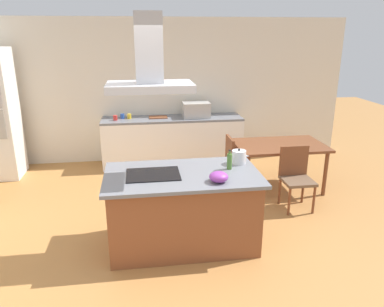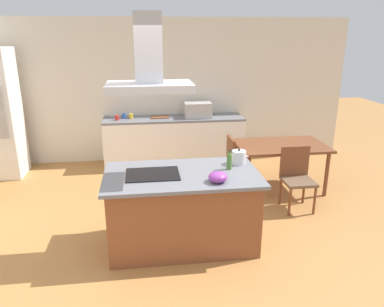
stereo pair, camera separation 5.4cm
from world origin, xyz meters
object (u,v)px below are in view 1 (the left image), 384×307
(countertop_microwave, at_px, (196,110))
(chair_at_left_end, at_px, (223,161))
(coffee_mug_yellow, at_px, (129,116))
(tea_kettle, at_px, (239,157))
(chair_facing_island, at_px, (296,174))
(coffee_mug_blue, at_px, (122,116))
(cooktop, at_px, (153,174))
(coffee_mug_red, at_px, (115,118))
(olive_oil_bottle, at_px, (229,161))
(dining_table, at_px, (279,149))
(mixing_bowl, at_px, (219,177))
(cutting_board, at_px, (158,117))
(range_hood, at_px, (149,66))

(countertop_microwave, height_order, chair_at_left_end, countertop_microwave)
(coffee_mug_yellow, bearing_deg, tea_kettle, -63.06)
(chair_at_left_end, height_order, chair_facing_island, same)
(coffee_mug_blue, bearing_deg, cooktop, -81.58)
(cooktop, distance_m, coffee_mug_red, 2.88)
(olive_oil_bottle, relative_size, coffee_mug_blue, 2.62)
(olive_oil_bottle, relative_size, coffee_mug_yellow, 2.62)
(dining_table, distance_m, chair_facing_island, 0.68)
(cooktop, xyz_separation_m, mixing_bowl, (0.69, -0.30, 0.05))
(olive_oil_bottle, bearing_deg, tea_kettle, 46.51)
(cutting_board, bearing_deg, coffee_mug_blue, 178.54)
(tea_kettle, bearing_deg, olive_oil_bottle, -133.49)
(cooktop, relative_size, coffee_mug_blue, 6.67)
(coffee_mug_yellow, distance_m, cutting_board, 0.54)
(mixing_bowl, relative_size, coffee_mug_blue, 2.30)
(mixing_bowl, distance_m, range_hood, 1.37)
(chair_facing_island, bearing_deg, chair_at_left_end, 143.99)
(mixing_bowl, xyz_separation_m, chair_at_left_end, (0.45, 1.72, -0.45))
(tea_kettle, xyz_separation_m, coffee_mug_red, (-1.62, 2.59, -0.04))
(countertop_microwave, height_order, coffee_mug_red, countertop_microwave)
(tea_kettle, xyz_separation_m, mixing_bowl, (-0.37, -0.53, -0.03))
(range_hood, bearing_deg, countertop_microwave, 71.93)
(coffee_mug_red, xyz_separation_m, chair_facing_island, (2.61, -2.07, -0.44))
(cutting_board, distance_m, chair_facing_island, 2.87)
(tea_kettle, relative_size, countertop_microwave, 0.45)
(tea_kettle, bearing_deg, coffee_mug_yellow, 116.94)
(olive_oil_bottle, height_order, mixing_bowl, olive_oil_bottle)
(cooktop, height_order, chair_facing_island, cooktop)
(tea_kettle, bearing_deg, range_hood, -167.72)
(cooktop, height_order, dining_table, cooktop)
(cutting_board, height_order, chair_facing_island, cutting_board)
(dining_table, xyz_separation_m, chair_at_left_end, (-0.92, 0.00, -0.16))
(cooktop, distance_m, mixing_bowl, 0.75)
(cooktop, relative_size, chair_at_left_end, 0.67)
(tea_kettle, relative_size, olive_oil_bottle, 0.95)
(cooktop, height_order, olive_oil_bottle, olive_oil_bottle)
(countertop_microwave, height_order, cutting_board, countertop_microwave)
(coffee_mug_blue, height_order, coffee_mug_yellow, same)
(coffee_mug_blue, xyz_separation_m, chair_at_left_end, (1.57, -1.53, -0.44))
(coffee_mug_red, relative_size, dining_table, 0.06)
(cutting_board, distance_m, range_hood, 3.17)
(mixing_bowl, distance_m, dining_table, 2.22)
(countertop_microwave, relative_size, coffee_mug_red, 5.56)
(coffee_mug_red, xyz_separation_m, cutting_board, (0.78, 0.11, -0.04))
(tea_kettle, height_order, dining_table, tea_kettle)
(range_hood, bearing_deg, tea_kettle, 12.28)
(coffee_mug_yellow, relative_size, range_hood, 0.10)
(cooktop, bearing_deg, chair_facing_island, 20.13)
(countertop_microwave, height_order, chair_facing_island, countertop_microwave)
(coffee_mug_yellow, relative_size, dining_table, 0.06)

